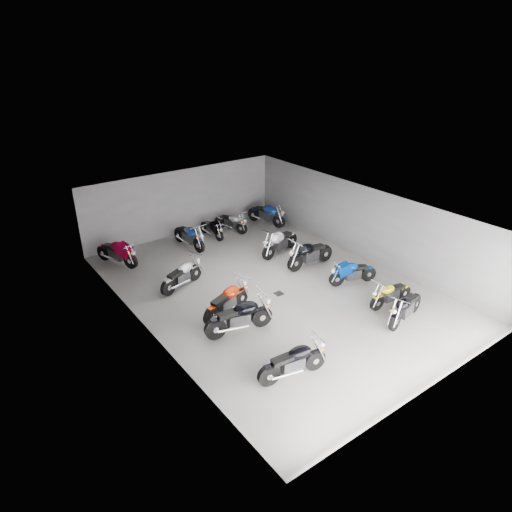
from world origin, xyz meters
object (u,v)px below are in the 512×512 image
object	(u,v)px
motorcycle_right_b	(391,294)
motorcycle_back_a	(117,253)
drain_grate	(279,294)
motorcycle_right_a	(405,308)
motorcycle_left_d	(227,301)
motorcycle_right_e	(310,254)
motorcycle_back_c	(189,236)
motorcycle_back_d	(212,228)
motorcycle_back_e	(231,222)
motorcycle_left_a	(294,362)
motorcycle_left_f	(182,275)
motorcycle_left_c	(240,317)
motorcycle_right_f	(280,242)
motorcycle_right_c	(352,272)
motorcycle_back_f	(267,214)

from	to	relation	value
motorcycle_right_b	motorcycle_back_a	xyz separation A→B (m)	(-6.72, 9.05, 0.08)
drain_grate	motorcycle_right_a	world-z (taller)	motorcycle_right_a
motorcycle_left_d	motorcycle_right_e	distance (m)	4.99
motorcycle_back_c	motorcycle_back_d	bearing A→B (deg)	-170.00
motorcycle_left_d	motorcycle_back_e	distance (m)	7.71
motorcycle_left_a	motorcycle_left_f	size ratio (longest dim) A/B	1.04
motorcycle_left_a	motorcycle_back_a	size ratio (longest dim) A/B	1.00
motorcycle_right_a	motorcycle_left_c	bearing A→B (deg)	48.38
motorcycle_left_c	motorcycle_right_a	xyz separation A→B (m)	(4.91, -2.78, -0.05)
motorcycle_left_c	motorcycle_left_d	bearing A→B (deg)	178.52
motorcycle_back_d	motorcycle_back_e	world-z (taller)	motorcycle_back_e
drain_grate	motorcycle_right_f	world-z (taller)	motorcycle_right_f
motorcycle_left_c	motorcycle_left_f	size ratio (longest dim) A/B	1.14
motorcycle_right_c	motorcycle_right_e	distance (m)	2.15
motorcycle_left_f	motorcycle_right_f	world-z (taller)	motorcycle_right_f
drain_grate	motorcycle_left_f	xyz separation A→B (m)	(-2.69, 2.63, 0.51)
motorcycle_left_a	motorcycle_right_f	distance (m)	8.29
motorcycle_back_f	drain_grate	bearing A→B (deg)	40.93
motorcycle_left_d	motorcycle_back_c	world-z (taller)	motorcycle_back_c
motorcycle_left_d	motorcycle_right_a	distance (m)	6.09
motorcycle_left_d	motorcycle_back_e	size ratio (longest dim) A/B	1.11
motorcycle_left_d	motorcycle_back_f	world-z (taller)	motorcycle_back_f
motorcycle_right_a	motorcycle_right_e	size ratio (longest dim) A/B	0.91
motorcycle_right_c	motorcycle_right_e	bearing A→B (deg)	26.81
motorcycle_left_c	motorcycle_left_d	size ratio (longest dim) A/B	1.09
motorcycle_right_f	motorcycle_back_d	distance (m)	3.72
motorcycle_right_f	motorcycle_back_c	bearing A→B (deg)	29.58
motorcycle_left_c	motorcycle_back_f	distance (m)	9.76
motorcycle_back_a	motorcycle_back_e	world-z (taller)	motorcycle_back_a
drain_grate	motorcycle_left_d	world-z (taller)	motorcycle_left_d
motorcycle_right_e	motorcycle_back_e	xyz separation A→B (m)	(-0.52, 5.25, -0.09)
motorcycle_right_f	motorcycle_back_f	distance (m)	3.65
motorcycle_right_f	motorcycle_left_d	bearing A→B (deg)	107.24
motorcycle_left_f	motorcycle_left_c	bearing A→B (deg)	-16.86
motorcycle_right_e	motorcycle_right_f	world-z (taller)	motorcycle_right_f
motorcycle_left_a	motorcycle_right_f	size ratio (longest dim) A/B	0.92
motorcycle_right_a	motorcycle_back_e	distance (m)	10.28
motorcycle_right_e	motorcycle_back_a	xyz separation A→B (m)	(-6.50, 4.98, -0.02)
motorcycle_left_a	motorcycle_right_c	world-z (taller)	motorcycle_left_a
motorcycle_right_c	motorcycle_back_f	distance (m)	7.16
motorcycle_left_a	motorcycle_right_b	world-z (taller)	motorcycle_left_a
motorcycle_right_e	motorcycle_back_f	distance (m)	5.16
motorcycle_back_a	motorcycle_back_f	distance (m)	7.99
motorcycle_left_c	motorcycle_back_e	distance (m)	8.79
motorcycle_left_a	motorcycle_right_b	bearing A→B (deg)	109.71
motorcycle_right_e	motorcycle_left_d	bearing A→B (deg)	104.20
motorcycle_right_a	motorcycle_right_e	xyz separation A→B (m)	(0.20, 5.02, 0.05)
drain_grate	motorcycle_back_d	world-z (taller)	motorcycle_back_d
motorcycle_right_c	motorcycle_back_d	xyz separation A→B (m)	(-2.02, 7.27, -0.04)
motorcycle_right_a	motorcycle_right_c	distance (m)	2.95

